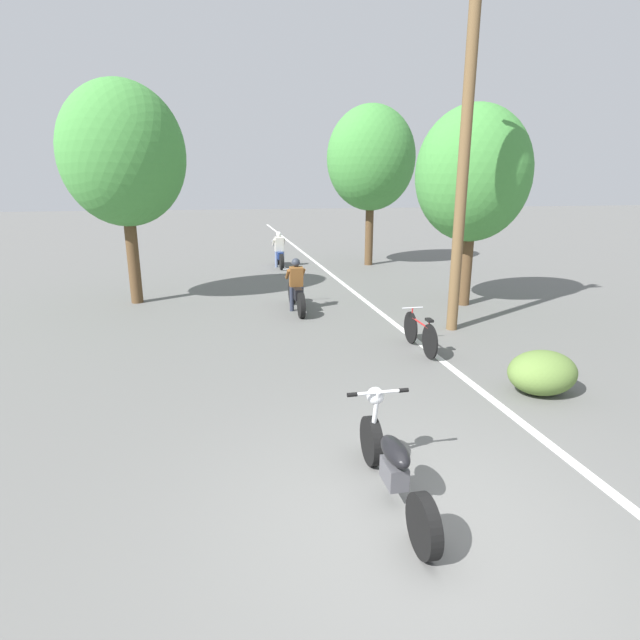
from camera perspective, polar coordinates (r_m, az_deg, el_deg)
name	(u,v)px	position (r m, az deg, el deg)	size (l,w,h in m)	color
ground_plane	(413,525)	(5.37, 10.58, -22.06)	(120.00, 120.00, 0.00)	#60605E
lane_stripe_edge	(339,280)	(17.11, 2.20, 4.54)	(0.14, 48.00, 0.01)	white
utility_pole	(464,153)	(11.37, 16.16, 17.83)	(1.10, 0.24, 7.47)	brown
roadside_tree_right_near	(473,175)	(13.91, 17.10, 15.58)	(2.99, 2.69, 5.17)	#513A23
roadside_tree_right_far	(371,159)	(20.31, 5.86, 17.86)	(3.44, 3.09, 6.12)	#513A23
roadside_tree_left	(123,155)	(14.52, -21.60, 17.10)	(3.19, 2.87, 5.78)	#513A23
roadside_bush	(542,373)	(8.65, 24.06, -5.51)	(1.10, 0.88, 0.70)	#5B7A38
motorcycle_foreground	(392,464)	(5.46, 8.29, -16.00)	(0.71, 2.13, 1.01)	black
motorcycle_rider_lead	(296,291)	(13.00, -2.73, 3.34)	(0.50, 2.18, 1.37)	black
motorcycle_rider_far	(279,254)	(19.90, -4.67, 7.55)	(0.50, 1.96, 1.38)	black
bicycle_parked	(420,333)	(10.08, 11.36, -1.47)	(0.44, 1.64, 0.78)	black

